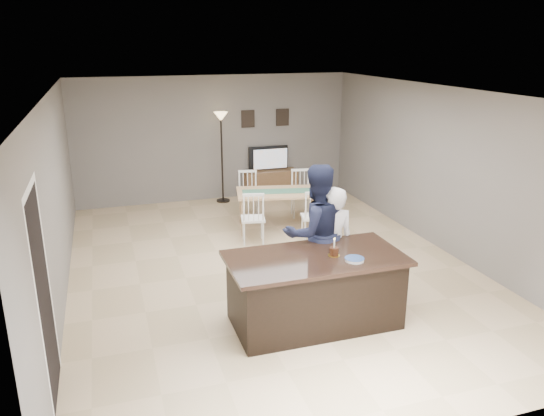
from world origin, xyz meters
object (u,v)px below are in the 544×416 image
object	(u,v)px
kitchen_island	(315,290)
birthday_cake	(334,251)
tv_console	(270,183)
plate_stack	(354,259)
television	(269,158)
floor_lamp	(221,133)
man	(315,233)
woman	(332,244)
dining_table	(279,198)

from	to	relation	value
kitchen_island	birthday_cake	bearing A→B (deg)	-11.57
kitchen_island	tv_console	bearing A→B (deg)	77.84
tv_console	birthday_cake	bearing A→B (deg)	-99.89
tv_console	plate_stack	size ratio (longest dim) A/B	5.17
television	kitchen_island	bearing A→B (deg)	77.99
tv_console	floor_lamp	world-z (taller)	floor_lamp
kitchen_island	television	distance (m)	5.78
man	tv_console	bearing A→B (deg)	-104.62
kitchen_island	woman	bearing A→B (deg)	49.55
plate_stack	dining_table	world-z (taller)	dining_table
television	man	world-z (taller)	man
kitchen_island	floor_lamp	size ratio (longest dim) A/B	1.10
birthday_cake	plate_stack	distance (m)	0.28
tv_console	birthday_cake	distance (m)	5.74
television	plate_stack	size ratio (longest dim) A/B	3.94
man	floor_lamp	distance (m)	4.88
man	birthday_cake	xyz separation A→B (m)	(-0.05, -0.71, 0.02)
birthday_cake	woman	bearing A→B (deg)	67.38
television	plate_stack	bearing A→B (deg)	82.15
birthday_cake	floor_lamp	distance (m)	5.58
kitchen_island	dining_table	size ratio (longest dim) A/B	1.07
kitchen_island	floor_lamp	distance (m)	5.61
tv_console	man	bearing A→B (deg)	-100.75
tv_console	woman	size ratio (longest dim) A/B	0.75
kitchen_island	floor_lamp	world-z (taller)	floor_lamp
man	birthday_cake	distance (m)	0.71
tv_console	kitchen_island	bearing A→B (deg)	-102.16
kitchen_island	floor_lamp	bearing A→B (deg)	89.11
plate_stack	woman	bearing A→B (deg)	84.16
tv_console	woman	distance (m)	5.10
television	floor_lamp	bearing A→B (deg)	6.77
television	dining_table	distance (m)	2.25
tv_console	plate_stack	xyz separation A→B (m)	(-0.82, -5.84, 0.62)
kitchen_island	dining_table	bearing A→B (deg)	78.68
woman	plate_stack	distance (m)	0.83
dining_table	floor_lamp	distance (m)	2.32
floor_lamp	plate_stack	bearing A→B (deg)	-87.04
man	kitchen_island	bearing A→B (deg)	64.07
kitchen_island	floor_lamp	xyz separation A→B (m)	(0.09, 5.51, 1.06)
birthday_cake	floor_lamp	size ratio (longest dim) A/B	0.12
birthday_cake	dining_table	distance (m)	3.56
kitchen_island	dining_table	xyz separation A→B (m)	(0.69, 3.46, 0.14)
woman	dining_table	size ratio (longest dim) A/B	0.79
birthday_cake	plate_stack	world-z (taller)	birthday_cake
dining_table	kitchen_island	bearing A→B (deg)	-89.38
kitchen_island	man	size ratio (longest dim) A/B	1.15
man	plate_stack	distance (m)	0.94
tv_console	floor_lamp	xyz separation A→B (m)	(-1.11, -0.06, 1.22)
plate_stack	floor_lamp	world-z (taller)	floor_lamp
television	dining_table	size ratio (longest dim) A/B	0.46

